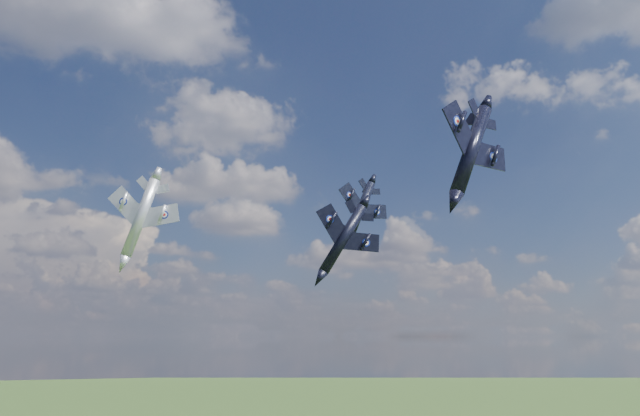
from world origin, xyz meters
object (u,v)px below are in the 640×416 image
object	(u,v)px
jet_lead_navy	(343,239)
jet_left_silver	(141,217)
jet_high_navy	(361,210)
jet_right_navy	(471,150)

from	to	relation	value
jet_lead_navy	jet_left_silver	xyz separation A→B (m)	(-26.86, 9.07, 3.12)
jet_left_silver	jet_high_navy	bearing A→B (deg)	26.97
jet_high_navy	jet_left_silver	bearing A→B (deg)	177.75
jet_left_silver	jet_lead_navy	bearing A→B (deg)	1.81
jet_right_navy	jet_left_silver	distance (m)	47.66
jet_lead_navy	jet_left_silver	distance (m)	28.52
jet_right_navy	jet_high_navy	distance (m)	40.13
jet_high_navy	jet_lead_navy	bearing A→B (deg)	-129.13
jet_lead_navy	jet_high_navy	world-z (taller)	jet_high_navy
jet_right_navy	jet_left_silver	size ratio (longest dim) A/B	0.97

